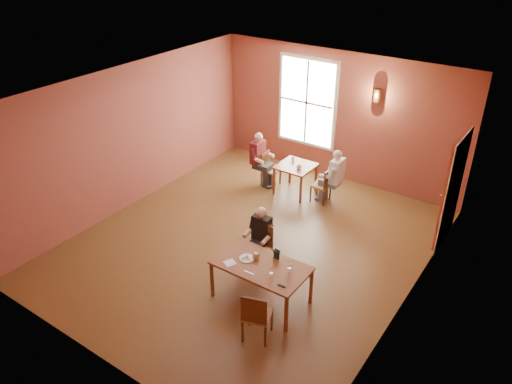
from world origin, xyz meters
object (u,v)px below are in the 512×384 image
Objects in this scene: chair_diner_main at (258,249)px; diner_white at (323,176)px; second_table at (295,179)px; chair_diner_white at (321,184)px; main_table at (261,282)px; diner_maroon at (270,161)px; chair_diner_maroon at (271,169)px; diner_main at (257,244)px; chair_empty at (257,314)px.

diner_white reaches higher than chair_diner_main.
chair_diner_white reaches higher than second_table.
main_table is 0.82m from chair_diner_main.
chair_diner_main is at bearing 127.57° from main_table.
second_table is 0.73m from diner_maroon.
chair_diner_maroon reaches higher than second_table.
chair_diner_main is 1.07× the size of chair_diner_maroon.
chair_diner_maroon is (-1.30, 0.00, -0.00)m from chair_diner_white.
chair_empty is (0.91, -1.33, -0.11)m from diner_main.
diner_maroon reaches higher than chair_diner_main.
diner_main is at bearing 29.27° from diner_maroon.
diner_main is at bearing -175.05° from chair_diner_white.
main_table is at bearing 127.57° from chair_diner_main.
diner_white is (0.68, 0.00, 0.26)m from second_table.
chair_empty reaches higher than chair_diner_white.
diner_maroon reaches higher than second_table.
main_table is 1.24× the size of diner_white.
diner_maroon is (-2.07, 3.43, 0.26)m from main_table.
diner_maroon is at bearing 90.00° from diner_white.
chair_empty is 1.09× the size of chair_diner_white.
chair_diner_maroon is (-0.65, 0.00, 0.06)m from second_table.
diner_main reaches higher than chair_diner_maroon.
diner_white reaches higher than chair_diner_white.
chair_diner_white is 1.30m from chair_diner_maroon.
chair_empty is (0.41, -0.71, 0.08)m from main_table.
diner_maroon is at bearing 90.00° from chair_diner_white.
diner_maroon is (-1.57, 2.78, 0.18)m from chair_diner_main.
chair_diner_main is 2.92m from second_table.
main_table is 3.51m from diner_white.
chair_diner_main is (-0.50, 0.65, 0.07)m from main_table.
diner_main is 3.21m from chair_diner_maroon.
diner_white reaches higher than chair_diner_maroon.
chair_empty is 1.13× the size of second_table.
chair_empty reaches higher than chair_diner_maroon.
main_table is 1.72× the size of chair_empty.
diner_main is at bearing 128.88° from main_table.
diner_white is (-1.13, 4.13, 0.17)m from chair_empty.
diner_main reaches higher than chair_empty.
diner_maroon reaches higher than chair_diner_maroon.
diner_maroon is (-1.57, 2.81, 0.06)m from diner_main.
chair_diner_main is 1.11× the size of second_table.
chair_empty is at bearing -59.62° from main_table.
main_table is 4.01m from diner_maroon.
second_table is (-1.81, 4.13, -0.10)m from chair_empty.
chair_diner_maroon is at bearing -61.20° from diner_main.
chair_diner_maroon is at bearing 90.00° from chair_diner_white.
chair_diner_main is 3.18m from chair_diner_maroon.
chair_empty is at bearing 124.58° from diner_main.
diner_white is at bearing 0.00° from second_table.
diner_maroon reaches higher than chair_diner_white.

